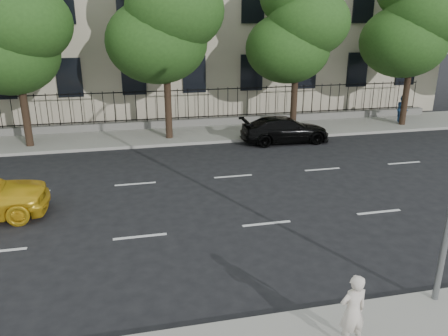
% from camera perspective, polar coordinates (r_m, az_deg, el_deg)
% --- Properties ---
extents(ground, '(120.00, 120.00, 0.00)m').
position_cam_1_polar(ground, '(12.13, 9.29, -12.33)').
color(ground, black).
rests_on(ground, ground).
extents(far_sidewalk, '(60.00, 4.00, 0.15)m').
position_cam_1_polar(far_sidewalk, '(24.68, -2.69, 4.57)').
color(far_sidewalk, gray).
rests_on(far_sidewalk, ground).
extents(lane_markings, '(49.60, 4.62, 0.01)m').
position_cam_1_polar(lane_markings, '(16.13, 3.11, -3.78)').
color(lane_markings, silver).
rests_on(lane_markings, ground).
extents(iron_fence, '(30.00, 0.50, 2.20)m').
position_cam_1_polar(iron_fence, '(26.18, -3.36, 6.69)').
color(iron_fence, slate).
rests_on(iron_fence, far_sidewalk).
extents(tree_b, '(5.53, 5.12, 8.97)m').
position_cam_1_polar(tree_b, '(23.41, -25.74, 16.28)').
color(tree_b, '#382619').
rests_on(tree_b, far_sidewalk).
extents(tree_c, '(5.89, 5.50, 9.80)m').
position_cam_1_polar(tree_c, '(22.99, -7.75, 19.31)').
color(tree_c, '#382619').
rests_on(tree_c, far_sidewalk).
extents(tree_d, '(5.34, 4.94, 8.84)m').
position_cam_1_polar(tree_d, '(24.65, 9.57, 17.87)').
color(tree_d, '#382619').
rests_on(tree_d, far_sidewalk).
extents(tree_e, '(5.71, 5.31, 9.46)m').
position_cam_1_polar(tree_e, '(28.01, 23.68, 17.47)').
color(tree_e, '#382619').
rests_on(tree_e, far_sidewalk).
extents(black_sedan, '(4.71, 1.98, 1.36)m').
position_cam_1_polar(black_sedan, '(23.19, 7.97, 4.98)').
color(black_sedan, black).
rests_on(black_sedan, ground).
extents(woman_near, '(0.61, 0.43, 1.58)m').
position_cam_1_polar(woman_near, '(9.16, 16.47, -17.48)').
color(woman_near, beige).
rests_on(woman_near, near_sidewalk).
extents(pedestrian_far, '(0.86, 0.96, 1.62)m').
position_cam_1_polar(pedestrian_far, '(29.02, 22.26, 7.17)').
color(pedestrian_far, '#254D88').
rests_on(pedestrian_far, far_sidewalk).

